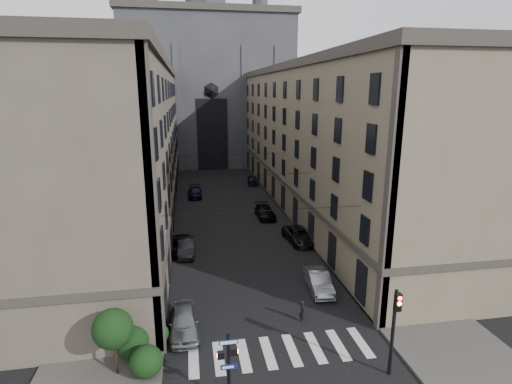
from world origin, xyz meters
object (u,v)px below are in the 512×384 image
car_left_far (195,192)px  car_left_midnear (186,247)px  gothic_tower (208,80)px  pedestrian_signal_left (228,362)px  car_right_near (319,281)px  car_right_midnear (299,235)px  car_right_far (252,180)px  car_left_near (184,322)px  pedestrian (302,311)px  traffic_light_right (394,323)px  car_right_midfar (265,212)px  car_left_midfar (180,245)px

car_left_far → car_left_midnear: bearing=-93.1°
gothic_tower → car_left_midnear: size_ratio=13.11×
pedestrian_signal_left → car_right_near: (8.31, 10.53, -1.56)m
pedestrian_signal_left → car_right_midnear: pedestrian_signal_left is taller
pedestrian_signal_left → car_right_far: bearing=79.2°
car_right_midnear → gothic_tower: bearing=91.6°
car_left_near → pedestrian: car_left_near is taller
traffic_light_right → car_left_midnear: (-11.18, 19.28, -2.56)m
car_left_midnear → car_right_far: size_ratio=1.08×
car_left_midnear → car_right_near: size_ratio=0.96×
car_right_midfar → pedestrian_signal_left: bearing=-105.4°
car_left_midfar → pedestrian: size_ratio=3.17×
traffic_light_right → car_left_far: traffic_light_right is taller
car_left_midfar → car_left_far: 20.91m
pedestrian_signal_left → car_left_far: bearing=91.0°
car_left_midfar → car_right_near: size_ratio=1.06×
car_left_far → car_right_midfar: size_ratio=0.98×
car_right_far → car_right_near: bearing=-84.9°
pedestrian → pedestrian_signal_left: bearing=125.8°
car_right_near → car_right_midnear: car_right_near is taller
car_left_midnear → car_right_far: (11.23, 28.37, -0.03)m
gothic_tower → traffic_light_right: gothic_tower is taller
car_left_far → car_right_near: 32.05m
car_right_near → pedestrian_signal_left: bearing=-123.8°
car_right_far → pedestrian: 41.70m
gothic_tower → pedestrian_signal_left: 75.15m
pedestrian_signal_left → car_left_near: pedestrian_signal_left is taller
car_left_midfar → car_left_far: bearing=84.5°
gothic_tower → pedestrian: bearing=-88.1°
gothic_tower → car_right_midfar: (4.20, -43.73, -17.06)m
pedestrian_signal_left → car_right_midfar: 30.75m
traffic_light_right → car_left_far: (-9.80, 40.88, -2.57)m
gothic_tower → car_right_near: size_ratio=12.57×
pedestrian_signal_left → traffic_light_right: (9.11, 0.42, 0.97)m
car_left_far → car_right_far: bearing=35.0°
car_left_midnear → car_left_far: car_left_midnear is taller
car_right_far → car_left_midfar: bearing=-106.8°
car_left_near → traffic_light_right: bearing=-29.9°
pedestrian → car_right_midnear: bearing=-27.7°
car_left_near → car_right_near: size_ratio=1.03×
car_left_midnear → car_right_midnear: 11.82m
car_right_midfar → car_left_midnear: bearing=-135.2°
car_right_near → car_right_far: (0.85, 37.53, -0.06)m
car_right_near → car_right_far: 37.54m
car_right_midnear → car_right_far: (-0.52, 27.16, -0.05)m
car_left_far → car_right_near: size_ratio=1.08×
traffic_light_right → car_right_near: (-0.81, 10.11, -2.53)m
car_right_midnear → car_right_far: size_ratio=1.31×
traffic_light_right → car_right_near: traffic_light_right is taller
car_right_midfar → pedestrian: size_ratio=3.26×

